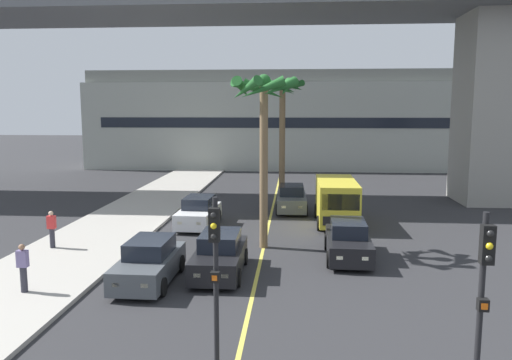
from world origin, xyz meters
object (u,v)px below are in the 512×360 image
traffic_light_right_far_corner (483,288)px  car_queue_second (149,263)px  palm_tree_near_median (283,104)px  car_queue_front (348,241)px  pedestrian_near_crosswalk (23,267)px  car_queue_fifth (220,255)px  car_queue_fourth (199,213)px  car_queue_third (292,199)px  delivery_van (336,200)px  traffic_light_median_near (215,263)px  pedestrian_far_along (52,229)px  palm_tree_mid_median (264,107)px

traffic_light_right_far_corner → car_queue_second: bearing=140.2°
palm_tree_near_median → car_queue_second: bearing=-103.5°
car_queue_front → pedestrian_near_crosswalk: bearing=-155.3°
palm_tree_near_median → pedestrian_near_crosswalk: size_ratio=5.05×
car_queue_fifth → car_queue_fourth: bearing=106.6°
car_queue_third → car_queue_fifth: size_ratio=1.00×
car_queue_second → palm_tree_near_median: size_ratio=0.50×
car_queue_third → palm_tree_near_median: palm_tree_near_median is taller
delivery_van → traffic_light_median_near: 16.40m
car_queue_fourth → pedestrian_far_along: 7.47m
car_queue_second → pedestrian_far_along: 6.43m
car_queue_second → pedestrian_near_crosswalk: (-3.74, -1.65, 0.28)m
pedestrian_near_crosswalk → car_queue_fifth: bearing=24.2°
pedestrian_far_along → car_queue_second: bearing=-33.6°
traffic_light_right_far_corner → delivery_van: bearing=94.7°
traffic_light_median_near → traffic_light_right_far_corner: (5.40, -1.20, 0.00)m
car_queue_front → pedestrian_far_along: (-12.69, 0.10, 0.28)m
car_queue_second → car_queue_fourth: bearing=89.3°
car_queue_second → car_queue_fifth: size_ratio=1.00×
delivery_van → traffic_light_median_near: (-4.00, -15.85, 1.43)m
palm_tree_near_median → palm_tree_mid_median: palm_tree_near_median is taller
car_queue_second → traffic_light_median_near: 7.24m
car_queue_fifth → pedestrian_near_crosswalk: (-6.10, -2.74, 0.28)m
car_queue_fifth → pedestrian_far_along: (-7.71, 2.46, 0.28)m
pedestrian_near_crosswalk → traffic_light_median_near: bearing=-32.1°
car_queue_front → palm_tree_mid_median: size_ratio=0.54×
car_queue_third → palm_tree_mid_median: (-1.19, -8.22, 5.51)m
car_queue_front → palm_tree_near_median: (-3.08, 14.24, 5.73)m
car_queue_third → palm_tree_mid_median: palm_tree_mid_median is taller
car_queue_front → palm_tree_near_median: bearing=102.2°
palm_tree_near_median → pedestrian_far_along: (-9.61, -14.14, -5.45)m
pedestrian_near_crosswalk → pedestrian_far_along: same height
delivery_van → car_queue_second: bearing=-127.0°
car_queue_fifth → traffic_light_right_far_corner: bearing=-52.6°
car_queue_third → palm_tree_near_median: size_ratio=0.50×
car_queue_front → traffic_light_median_near: size_ratio=0.99×
traffic_light_right_far_corner → traffic_light_median_near: bearing=167.5°
traffic_light_median_near → car_queue_front: bearing=67.4°
traffic_light_median_near → pedestrian_near_crosswalk: bearing=147.9°
car_queue_fifth → palm_tree_mid_median: (1.40, 3.75, 5.51)m
palm_tree_near_median → pedestrian_near_crosswalk: (-8.00, -19.34, -5.45)m
delivery_van → car_queue_fifth: bearing=-120.0°
car_queue_front → palm_tree_mid_median: 6.72m
car_queue_third → car_queue_second: bearing=-110.7°
traffic_light_right_far_corner → palm_tree_near_median: size_ratio=0.51×
car_queue_fifth → palm_tree_near_median: (1.90, 16.61, 5.73)m
car_queue_fourth → pedestrian_far_along: pedestrian_far_along is taller
car_queue_second → pedestrian_far_along: size_ratio=2.54×
delivery_van → palm_tree_mid_median: 7.84m
palm_tree_mid_median → car_queue_front: bearing=-21.2°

